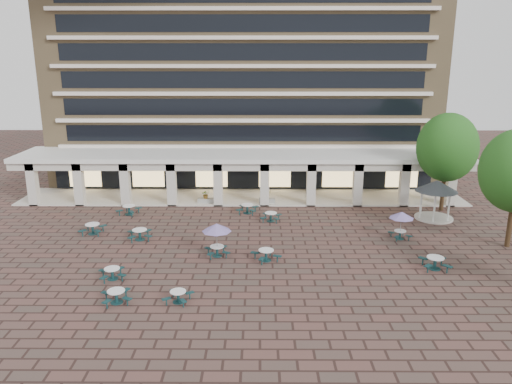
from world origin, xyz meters
TOP-DOWN VIEW (x-y plane):
  - ground at (0.00, 0.00)m, footprint 120.00×120.00m
  - apartment_building at (0.00, 25.47)m, footprint 40.00×15.50m
  - retail_arcade at (0.00, 14.80)m, footprint 42.00×6.60m
  - picnic_table_0 at (-6.30, -6.31)m, footprint 1.97×1.97m
  - picnic_table_1 at (-2.88, -6.24)m, footprint 1.73×1.73m
  - picnic_table_3 at (12.93, -1.67)m, footprint 1.91×1.91m
  - picnic_table_5 at (-7.39, -3.29)m, footprint 1.93×1.93m
  - picnic_table_6 at (-1.25, 0.39)m, footprint 2.02×2.02m
  - picnic_table_7 at (2.09, -0.36)m, footprint 2.11×2.11m
  - picnic_table_8 at (-11.18, 4.70)m, footprint 1.84×1.84m
  - picnic_table_9 at (-7.27, 3.48)m, footprint 2.09×2.09m
  - picnic_table_10 at (2.59, 7.86)m, footprint 1.89×1.89m
  - picnic_table_11 at (12.17, 3.78)m, footprint 1.83×1.83m
  - picnic_table_12 at (-9.62, 9.60)m, footprint 2.11×2.11m
  - picnic_table_13 at (0.59, 10.00)m, footprint 2.01×2.01m
  - gazebo at (16.34, 8.63)m, footprint 3.52×3.52m
  - tree_east_c at (17.81, 11.04)m, footprint 5.18×5.18m
  - planter_left at (-3.31, 12.90)m, footprint 1.50×0.76m
  - planter_right at (2.35, 12.90)m, footprint 1.50×0.79m

SIDE VIEW (x-z plane):
  - ground at x=0.00m, z-range 0.00..0.00m
  - picnic_table_1 at x=-2.88m, z-range 0.07..0.74m
  - picnic_table_5 at x=-7.39m, z-range 0.07..0.79m
  - picnic_table_0 at x=-6.30m, z-range 0.07..0.81m
  - picnic_table_10 at x=2.59m, z-range 0.07..0.82m
  - picnic_table_7 at x=2.09m, z-range 0.07..0.85m
  - picnic_table_13 at x=0.59m, z-range 0.08..0.87m
  - picnic_table_12 at x=-9.62m, z-range 0.08..0.89m
  - picnic_table_9 at x=-7.27m, z-range 0.08..0.89m
  - picnic_table_8 at x=-11.18m, z-range 0.08..0.89m
  - picnic_table_3 at x=12.93m, z-range 0.08..0.90m
  - planter_right at x=2.35m, z-range -0.11..1.19m
  - planter_left at x=-3.31m, z-range -0.10..1.22m
  - picnic_table_11 at x=12.17m, z-range 0.74..2.85m
  - picnic_table_6 at x=-1.25m, z-range 0.82..3.15m
  - gazebo at x=16.34m, z-range 0.83..4.11m
  - retail_arcade at x=0.00m, z-range 0.80..5.20m
  - tree_east_c at x=17.81m, z-range 1.32..9.95m
  - apartment_building at x=0.00m, z-range 0.00..25.20m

